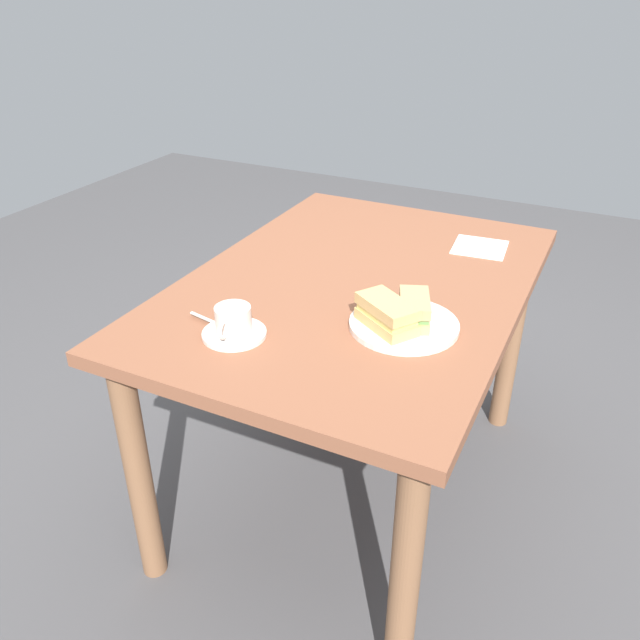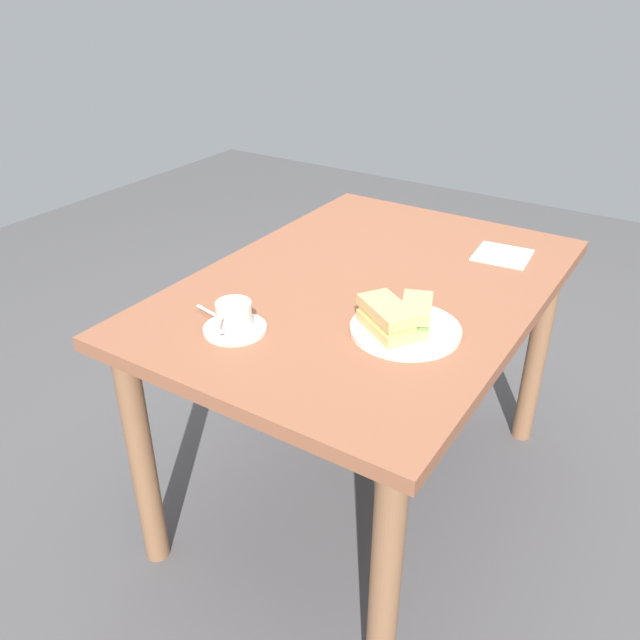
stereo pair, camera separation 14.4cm
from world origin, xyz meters
TOP-DOWN VIEW (x-y plane):
  - ground_plane at (0.00, 0.00)m, footprint 6.00×6.00m
  - dining_table at (0.00, 0.00)m, footprint 1.21×0.84m
  - sandwich_plate at (-0.18, -0.20)m, footprint 0.25×0.25m
  - sandwich_front at (-0.17, -0.21)m, footprint 0.14×0.11m
  - sandwich_back at (-0.22, -0.17)m, footprint 0.14×0.17m
  - coffee_saucer at (-0.38, 0.13)m, footprint 0.14×0.14m
  - coffee_cup at (-0.38, 0.13)m, footprint 0.11×0.08m
  - spoon at (-0.37, 0.21)m, footprint 0.03×0.10m
  - napkin at (0.36, -0.24)m, footprint 0.16×0.16m

SIDE VIEW (x-z plane):
  - ground_plane at x=0.00m, z-range 0.00..0.00m
  - dining_table at x=0.00m, z-range 0.26..0.98m
  - napkin at x=0.36m, z-range 0.72..0.73m
  - coffee_saucer at x=-0.38m, z-range 0.72..0.73m
  - sandwich_plate at x=-0.18m, z-range 0.72..0.74m
  - spoon at x=-0.37m, z-range 0.73..0.74m
  - coffee_cup at x=-0.38m, z-range 0.73..0.80m
  - sandwich_front at x=-0.17m, z-range 0.74..0.80m
  - sandwich_back at x=-0.22m, z-range 0.74..0.80m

